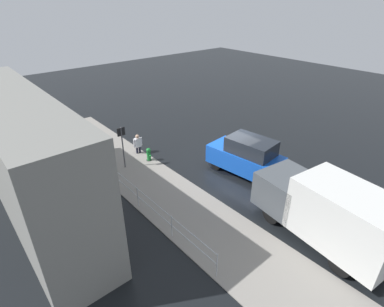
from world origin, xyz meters
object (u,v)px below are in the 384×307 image
object	(u,v)px
moving_hatchback	(246,156)
sign_post	(122,142)
pedestrian	(138,143)
delivery_truck	(327,210)
fire_hydrant	(149,155)

from	to	relation	value
moving_hatchback	sign_post	size ratio (longest dim) A/B	1.69
pedestrian	sign_post	bearing A→B (deg)	123.84
moving_hatchback	delivery_truck	world-z (taller)	delivery_truck
pedestrian	sign_post	world-z (taller)	sign_post
fire_hydrant	pedestrian	size ratio (longest dim) A/B	0.66
delivery_truck	pedestrian	size ratio (longest dim) A/B	4.59
delivery_truck	sign_post	distance (m)	10.21
delivery_truck	pedestrian	distance (m)	10.85
delivery_truck	fire_hydrant	bearing A→B (deg)	9.86
pedestrian	sign_post	distance (m)	1.96
fire_hydrant	sign_post	world-z (taller)	sign_post
pedestrian	sign_post	xyz separation A→B (m)	(-0.97, 1.45, 0.90)
moving_hatchback	sign_post	bearing A→B (deg)	44.48
delivery_truck	fire_hydrant	size ratio (longest dim) A/B	6.99
moving_hatchback	fire_hydrant	distance (m)	5.47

